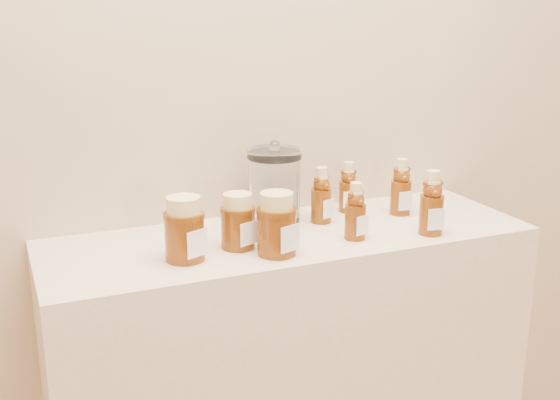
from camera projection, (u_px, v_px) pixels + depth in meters
name	position (u px, v px, depth m)	size (l,w,h in m)	color
wall_back	(259.00, 42.00, 1.77)	(3.50, 0.02, 2.70)	tan
display_table	(289.00, 396.00, 1.84)	(1.20, 0.40, 0.90)	beige
bear_bottle_back_left	(321.00, 191.00, 1.79)	(0.06, 0.06, 0.16)	#552406
bear_bottle_back_mid	(348.00, 184.00, 1.88)	(0.05, 0.05, 0.15)	#552406
bear_bottle_back_right	(401.00, 183.00, 1.85)	(0.06, 0.06, 0.17)	#552406
bear_bottle_front_left	(356.00, 207.00, 1.66)	(0.05, 0.05, 0.16)	#552406
bear_bottle_front_right	(432.00, 198.00, 1.70)	(0.06, 0.06, 0.18)	#552406
honey_jar_left	(184.00, 229.00, 1.53)	(0.09, 0.09, 0.14)	#552406
honey_jar_back	(238.00, 221.00, 1.61)	(0.08, 0.08, 0.13)	#552406
honey_jar_front	(277.00, 224.00, 1.56)	(0.09, 0.09, 0.14)	#552406
glass_canister	(274.00, 184.00, 1.77)	(0.14, 0.14, 0.21)	white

